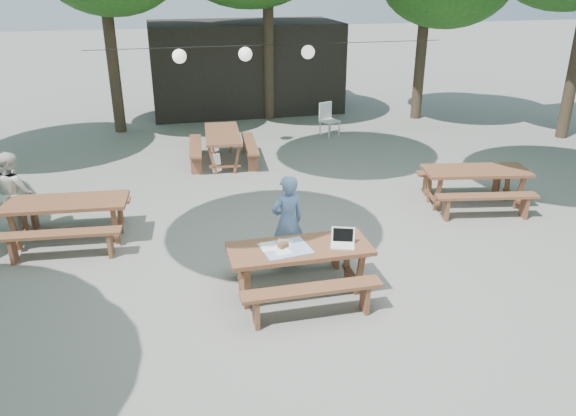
{
  "coord_description": "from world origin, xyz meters",
  "views": [
    {
      "loc": [
        -2.48,
        -8.03,
        4.3
      ],
      "look_at": [
        -0.69,
        -0.58,
        1.05
      ],
      "focal_mm": 35.0,
      "sensor_mm": 36.0,
      "label": 1
    }
  ],
  "objects_px": {
    "main_picnic_table": "(299,270)",
    "second_person": "(14,192)",
    "plastic_chair": "(329,126)",
    "picnic_table_nw": "(69,221)",
    "woman": "(287,221)"
  },
  "relations": [
    {
      "from": "main_picnic_table",
      "to": "woman",
      "type": "distance_m",
      "value": 0.95
    },
    {
      "from": "main_picnic_table",
      "to": "plastic_chair",
      "type": "height_order",
      "value": "plastic_chair"
    },
    {
      "from": "woman",
      "to": "main_picnic_table",
      "type": "bearing_deg",
      "value": 73.23
    },
    {
      "from": "picnic_table_nw",
      "to": "second_person",
      "type": "relative_size",
      "value": 1.41
    },
    {
      "from": "main_picnic_table",
      "to": "second_person",
      "type": "xyz_separation_m",
      "value": [
        -4.32,
        3.22,
        0.34
      ]
    },
    {
      "from": "plastic_chair",
      "to": "woman",
      "type": "bearing_deg",
      "value": -136.12
    },
    {
      "from": "picnic_table_nw",
      "to": "woman",
      "type": "distance_m",
      "value": 3.82
    },
    {
      "from": "main_picnic_table",
      "to": "woman",
      "type": "bearing_deg",
      "value": 87.82
    },
    {
      "from": "main_picnic_table",
      "to": "plastic_chair",
      "type": "bearing_deg",
      "value": 69.82
    },
    {
      "from": "picnic_table_nw",
      "to": "second_person",
      "type": "xyz_separation_m",
      "value": [
        -0.94,
        0.67,
        0.34
      ]
    },
    {
      "from": "picnic_table_nw",
      "to": "woman",
      "type": "height_order",
      "value": "woman"
    },
    {
      "from": "picnic_table_nw",
      "to": "second_person",
      "type": "height_order",
      "value": "second_person"
    },
    {
      "from": "main_picnic_table",
      "to": "second_person",
      "type": "height_order",
      "value": "second_person"
    },
    {
      "from": "picnic_table_nw",
      "to": "woman",
      "type": "xyz_separation_m",
      "value": [
        3.42,
        -1.67,
        0.36
      ]
    },
    {
      "from": "picnic_table_nw",
      "to": "second_person",
      "type": "bearing_deg",
      "value": 149.59
    }
  ]
}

